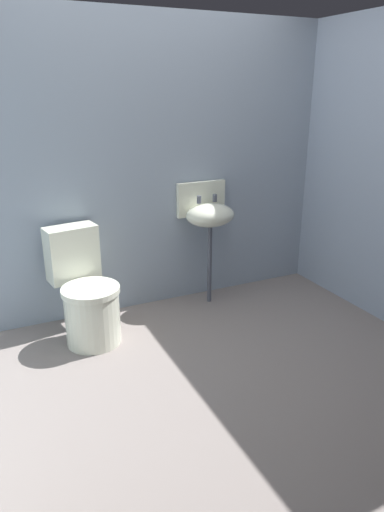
% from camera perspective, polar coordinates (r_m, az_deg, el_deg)
% --- Properties ---
extents(ground_plane, '(3.47, 2.70, 0.08)m').
position_cam_1_polar(ground_plane, '(3.07, 2.36, -14.79)').
color(ground_plane, gray).
extents(wall_back, '(3.47, 0.10, 2.23)m').
position_cam_1_polar(wall_back, '(3.68, -6.15, 10.52)').
color(wall_back, '#8C9AAC').
rests_on(wall_back, ground).
extents(toilet_near_wall, '(0.47, 0.64, 0.78)m').
position_cam_1_polar(toilet_near_wall, '(3.39, -12.76, -4.78)').
color(toilet_near_wall, silver).
rests_on(toilet_near_wall, ground).
extents(sink, '(0.42, 0.35, 0.99)m').
position_cam_1_polar(sink, '(3.74, 2.04, 5.16)').
color(sink, '#474B58').
rests_on(sink, ground).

